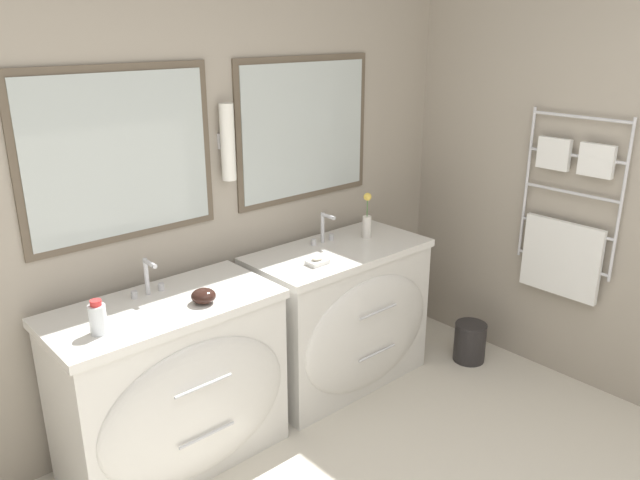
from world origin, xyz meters
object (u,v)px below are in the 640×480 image
(vanity_right, at_px, (342,316))
(waste_bin, at_px, (470,341))
(toiletry_bottle, at_px, (98,318))
(flower_vase, at_px, (367,220))
(vanity_left, at_px, (174,386))
(amenity_bowl, at_px, (203,296))

(vanity_right, relative_size, waste_bin, 4.18)
(toiletry_bottle, height_order, flower_vase, flower_vase)
(flower_vase, distance_m, waste_bin, 1.08)
(vanity_left, relative_size, amenity_bowl, 9.31)
(toiletry_bottle, relative_size, flower_vase, 0.54)
(vanity_right, height_order, flower_vase, flower_vase)
(vanity_left, xyz_separation_m, vanity_right, (1.12, 0.00, 0.00))
(vanity_right, distance_m, toiletry_bottle, 1.54)
(flower_vase, bearing_deg, amenity_bowl, -173.18)
(amenity_bowl, xyz_separation_m, waste_bin, (1.76, -0.29, -0.75))
(vanity_left, height_order, amenity_bowl, amenity_bowl)
(toiletry_bottle, distance_m, waste_bin, 2.40)
(vanity_left, distance_m, amenity_bowl, 0.49)
(vanity_left, distance_m, vanity_right, 1.12)
(vanity_left, xyz_separation_m, amenity_bowl, (0.15, -0.08, 0.46))
(toiletry_bottle, distance_m, amenity_bowl, 0.49)
(toiletry_bottle, height_order, amenity_bowl, toiletry_bottle)
(vanity_right, xyz_separation_m, toiletry_bottle, (-1.46, -0.05, 0.49))
(vanity_left, distance_m, waste_bin, 1.97)
(toiletry_bottle, relative_size, waste_bin, 0.59)
(waste_bin, bearing_deg, flower_vase, 140.60)
(vanity_left, height_order, flower_vase, flower_vase)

